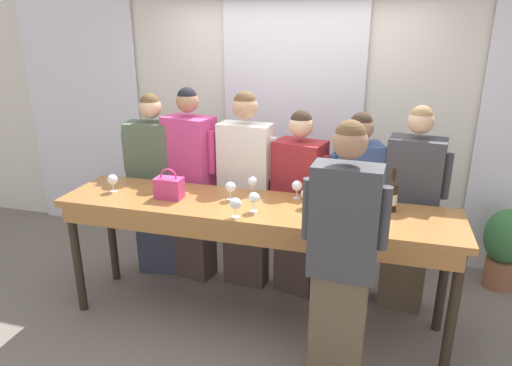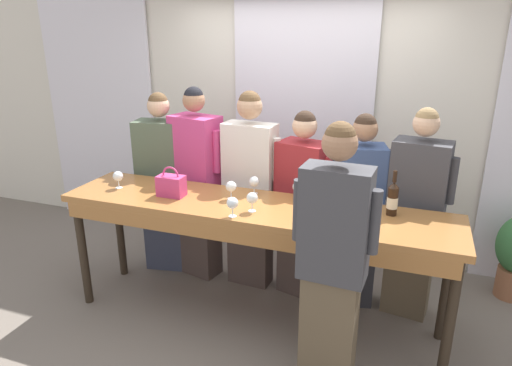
{
  "view_description": "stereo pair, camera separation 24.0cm",
  "coord_description": "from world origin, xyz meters",
  "px_view_note": "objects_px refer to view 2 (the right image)",
  "views": [
    {
      "loc": [
        0.87,
        -3.05,
        2.27
      ],
      "look_at": [
        0.0,
        0.07,
        1.15
      ],
      "focal_mm": 32.0,
      "sensor_mm": 36.0,
      "label": 1
    },
    {
      "loc": [
        1.09,
        -2.98,
        2.27
      ],
      "look_at": [
        0.0,
        0.07,
        1.15
      ],
      "focal_mm": 32.0,
      "sensor_mm": 36.0,
      "label": 2
    }
  ],
  "objects_px": {
    "wine_glass_front_right": "(231,187)",
    "wine_glass_center_left": "(329,196)",
    "wine_glass_front_left": "(232,203)",
    "wine_glass_center_right": "(118,177)",
    "handbag": "(171,185)",
    "guest_cream_sweater": "(250,189)",
    "wine_bottle": "(393,199)",
    "wine_glass_back_mid": "(252,198)",
    "tasting_bar": "(252,219)",
    "wine_glass_center_mid": "(306,196)",
    "wine_glass_front_mid": "(335,211)",
    "guest_pink_top": "(198,184)",
    "wine_glass_back_right": "(254,182)",
    "guest_beige_cap": "(415,215)",
    "guest_striped_shirt": "(302,205)",
    "wine_glass_back_left": "(298,187)",
    "guest_olive_jacket": "(164,183)",
    "guest_navy_coat": "(359,211)",
    "host_pouring": "(332,266)"
  },
  "relations": [
    {
      "from": "wine_glass_front_right",
      "to": "wine_glass_center_left",
      "type": "distance_m",
      "value": 0.75
    },
    {
      "from": "wine_glass_front_left",
      "to": "wine_glass_center_right",
      "type": "xyz_separation_m",
      "value": [
        -1.11,
        0.23,
        0.0
      ]
    },
    {
      "from": "handbag",
      "to": "guest_cream_sweater",
      "type": "bearing_deg",
      "value": 52.51
    },
    {
      "from": "wine_bottle",
      "to": "guest_cream_sweater",
      "type": "relative_size",
      "value": 0.18
    },
    {
      "from": "wine_glass_back_mid",
      "to": "wine_glass_front_left",
      "type": "bearing_deg",
      "value": -124.9
    },
    {
      "from": "tasting_bar",
      "to": "wine_glass_center_mid",
      "type": "xyz_separation_m",
      "value": [
        0.38,
        0.09,
        0.2
      ]
    },
    {
      "from": "wine_glass_front_mid",
      "to": "wine_glass_center_right",
      "type": "distance_m",
      "value": 1.81
    },
    {
      "from": "handbag",
      "to": "guest_pink_top",
      "type": "xyz_separation_m",
      "value": [
        -0.07,
        0.58,
        -0.19
      ]
    },
    {
      "from": "wine_glass_back_right",
      "to": "wine_glass_front_mid",
      "type": "bearing_deg",
      "value": -28.68
    },
    {
      "from": "wine_glass_center_right",
      "to": "guest_cream_sweater",
      "type": "xyz_separation_m",
      "value": [
        0.94,
        0.57,
        -0.19
      ]
    },
    {
      "from": "wine_glass_back_mid",
      "to": "guest_beige_cap",
      "type": "distance_m",
      "value": 1.32
    },
    {
      "from": "wine_glass_back_mid",
      "to": "guest_striped_shirt",
      "type": "bearing_deg",
      "value": 72.63
    },
    {
      "from": "wine_glass_front_right",
      "to": "wine_glass_center_mid",
      "type": "relative_size",
      "value": 1.0
    },
    {
      "from": "wine_glass_center_left",
      "to": "wine_glass_back_left",
      "type": "relative_size",
      "value": 1.0
    },
    {
      "from": "guest_cream_sweater",
      "to": "wine_glass_back_right",
      "type": "bearing_deg",
      "value": -63.95
    },
    {
      "from": "tasting_bar",
      "to": "wine_glass_front_right",
      "type": "bearing_deg",
      "value": 158.34
    },
    {
      "from": "handbag",
      "to": "guest_striped_shirt",
      "type": "xyz_separation_m",
      "value": [
        0.91,
        0.58,
        -0.26
      ]
    },
    {
      "from": "wine_glass_center_mid",
      "to": "wine_glass_back_right",
      "type": "distance_m",
      "value": 0.49
    },
    {
      "from": "wine_glass_center_mid",
      "to": "guest_striped_shirt",
      "type": "relative_size",
      "value": 0.09
    },
    {
      "from": "wine_glass_front_left",
      "to": "wine_glass_center_mid",
      "type": "distance_m",
      "value": 0.55
    },
    {
      "from": "wine_glass_center_mid",
      "to": "wine_glass_back_mid",
      "type": "xyz_separation_m",
      "value": [
        -0.35,
        -0.18,
        0.0
      ]
    },
    {
      "from": "wine_glass_front_right",
      "to": "guest_olive_jacket",
      "type": "relative_size",
      "value": 0.08
    },
    {
      "from": "tasting_bar",
      "to": "guest_navy_coat",
      "type": "xyz_separation_m",
      "value": [
        0.72,
        0.56,
        -0.06
      ]
    },
    {
      "from": "wine_glass_center_left",
      "to": "wine_glass_center_mid",
      "type": "bearing_deg",
      "value": -163.11
    },
    {
      "from": "wine_glass_center_left",
      "to": "guest_pink_top",
      "type": "distance_m",
      "value": 1.37
    },
    {
      "from": "wine_glass_front_mid",
      "to": "wine_glass_back_left",
      "type": "height_order",
      "value": "same"
    },
    {
      "from": "wine_glass_center_right",
      "to": "guest_olive_jacket",
      "type": "xyz_separation_m",
      "value": [
        0.07,
        0.57,
        -0.24
      ]
    },
    {
      "from": "wine_glass_center_right",
      "to": "host_pouring",
      "type": "xyz_separation_m",
      "value": [
        1.88,
        -0.56,
        -0.17
      ]
    },
    {
      "from": "wine_glass_back_mid",
      "to": "guest_navy_coat",
      "type": "height_order",
      "value": "guest_navy_coat"
    },
    {
      "from": "wine_glass_back_left",
      "to": "guest_navy_coat",
      "type": "xyz_separation_m",
      "value": [
        0.43,
        0.32,
        -0.27
      ]
    },
    {
      "from": "wine_bottle",
      "to": "wine_glass_center_mid",
      "type": "distance_m",
      "value": 0.61
    },
    {
      "from": "wine_glass_front_right",
      "to": "host_pouring",
      "type": "relative_size",
      "value": 0.08
    },
    {
      "from": "guest_beige_cap",
      "to": "tasting_bar",
      "type": "bearing_deg",
      "value": -153.95
    },
    {
      "from": "wine_glass_back_left",
      "to": "wine_glass_back_mid",
      "type": "relative_size",
      "value": 1.0
    },
    {
      "from": "wine_glass_front_mid",
      "to": "tasting_bar",
      "type": "bearing_deg",
      "value": 167.61
    },
    {
      "from": "wine_glass_back_right",
      "to": "guest_olive_jacket",
      "type": "xyz_separation_m",
      "value": [
        -1.02,
        0.32,
        -0.24
      ]
    },
    {
      "from": "wine_glass_front_right",
      "to": "wine_glass_back_left",
      "type": "relative_size",
      "value": 1.0
    },
    {
      "from": "wine_glass_front_mid",
      "to": "handbag",
      "type": "bearing_deg",
      "value": 174.43
    },
    {
      "from": "wine_bottle",
      "to": "host_pouring",
      "type": "xyz_separation_m",
      "value": [
        -0.27,
        -0.74,
        -0.19
      ]
    },
    {
      "from": "wine_bottle",
      "to": "handbag",
      "type": "height_order",
      "value": "wine_bottle"
    },
    {
      "from": "wine_glass_back_mid",
      "to": "guest_beige_cap",
      "type": "xyz_separation_m",
      "value": [
        1.12,
        0.66,
        -0.24
      ]
    },
    {
      "from": "wine_glass_front_right",
      "to": "guest_beige_cap",
      "type": "relative_size",
      "value": 0.08
    },
    {
      "from": "guest_cream_sweater",
      "to": "guest_beige_cap",
      "type": "distance_m",
      "value": 1.38
    },
    {
      "from": "wine_glass_front_right",
      "to": "guest_cream_sweater",
      "type": "height_order",
      "value": "guest_cream_sweater"
    },
    {
      "from": "wine_glass_center_left",
      "to": "host_pouring",
      "type": "bearing_deg",
      "value": -76.6
    },
    {
      "from": "host_pouring",
      "to": "wine_glass_front_mid",
      "type": "bearing_deg",
      "value": 99.98
    },
    {
      "from": "guest_beige_cap",
      "to": "guest_cream_sweater",
      "type": "bearing_deg",
      "value": -180.0
    },
    {
      "from": "guest_cream_sweater",
      "to": "guest_beige_cap",
      "type": "relative_size",
      "value": 1.03
    },
    {
      "from": "handbag",
      "to": "wine_glass_center_mid",
      "type": "xyz_separation_m",
      "value": [
        1.05,
        0.1,
        0.01
      ]
    },
    {
      "from": "wine_glass_front_left",
      "to": "wine_glass_front_right",
      "type": "height_order",
      "value": "same"
    }
  ]
}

